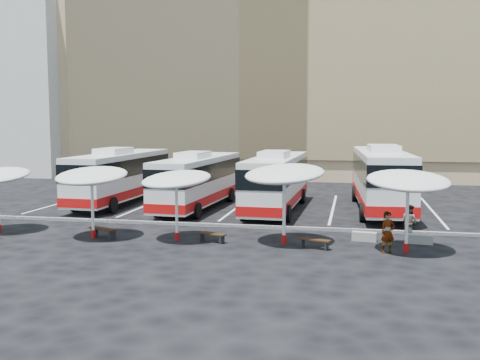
% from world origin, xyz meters
% --- Properties ---
extents(ground, '(120.00, 120.00, 0.00)m').
position_xyz_m(ground, '(0.00, 0.00, 0.00)').
color(ground, black).
rests_on(ground, ground).
extents(sandstone_building, '(42.00, 18.25, 29.60)m').
position_xyz_m(sandstone_building, '(0.00, 31.87, 12.63)').
color(sandstone_building, tan).
rests_on(sandstone_building, ground).
extents(apartment_block, '(14.00, 14.00, 18.00)m').
position_xyz_m(apartment_block, '(-28.00, 28.00, 9.00)').
color(apartment_block, silver).
rests_on(apartment_block, ground).
extents(curb_divider, '(34.00, 0.25, 0.15)m').
position_xyz_m(curb_divider, '(0.00, 0.50, 0.07)').
color(curb_divider, black).
rests_on(curb_divider, ground).
extents(bay_lines, '(24.15, 12.00, 0.01)m').
position_xyz_m(bay_lines, '(0.00, 8.00, 0.01)').
color(bay_lines, white).
rests_on(bay_lines, ground).
extents(bus_0, '(2.95, 11.87, 3.75)m').
position_xyz_m(bus_0, '(-8.01, 7.34, 1.92)').
color(bus_0, white).
rests_on(bus_0, ground).
extents(bus_1, '(3.12, 11.50, 3.61)m').
position_xyz_m(bus_1, '(-2.33, 6.27, 1.85)').
color(bus_1, white).
rests_on(bus_1, ground).
extents(bus_2, '(2.94, 11.78, 3.72)m').
position_xyz_m(bus_2, '(2.61, 6.35, 1.90)').
color(bus_2, white).
rests_on(bus_2, ground).
extents(bus_3, '(3.50, 12.98, 4.08)m').
position_xyz_m(bus_3, '(8.87, 7.72, 2.08)').
color(bus_3, white).
rests_on(bus_3, ground).
extents(sunshade_1, '(3.44, 3.48, 3.46)m').
position_xyz_m(sunshade_1, '(-4.72, -3.50, 2.94)').
color(sunshade_1, white).
rests_on(sunshade_1, ground).
extents(sunshade_2, '(4.18, 4.20, 3.32)m').
position_xyz_m(sunshade_2, '(-0.71, -3.22, 2.82)').
color(sunshade_2, white).
rests_on(sunshade_2, ground).
extents(sunshade_3, '(4.60, 4.62, 3.70)m').
position_xyz_m(sunshade_3, '(4.22, -2.97, 3.14)').
color(sunshade_3, white).
rests_on(sunshade_3, ground).
extents(sunshade_4, '(4.06, 4.09, 3.55)m').
position_xyz_m(sunshade_4, '(9.43, -3.61, 3.02)').
color(sunshade_4, white).
rests_on(sunshade_4, ground).
extents(wood_bench_1, '(1.56, 0.96, 0.47)m').
position_xyz_m(wood_bench_1, '(-4.29, -3.35, 0.36)').
color(wood_bench_1, black).
rests_on(wood_bench_1, ground).
extents(wood_bench_2, '(1.39, 0.77, 0.41)m').
position_xyz_m(wood_bench_2, '(0.97, -3.26, 0.32)').
color(wood_bench_2, black).
rests_on(wood_bench_2, ground).
extents(wood_bench_3, '(1.43, 0.75, 0.42)m').
position_xyz_m(wood_bench_3, '(5.63, -3.66, 0.32)').
color(wood_bench_3, black).
rests_on(wood_bench_3, ground).
extents(conc_bench_0, '(1.16, 0.53, 0.42)m').
position_xyz_m(conc_bench_0, '(7.76, -1.62, 0.21)').
color(conc_bench_0, gray).
rests_on(conc_bench_0, ground).
extents(conc_bench_1, '(1.15, 0.49, 0.42)m').
position_xyz_m(conc_bench_1, '(10.19, -1.72, 0.21)').
color(conc_bench_1, gray).
rests_on(conc_bench_1, ground).
extents(passenger_0, '(0.76, 0.66, 1.74)m').
position_xyz_m(passenger_0, '(8.66, -3.78, 0.87)').
color(passenger_0, black).
rests_on(passenger_0, ground).
extents(passenger_1, '(0.99, 1.00, 1.63)m').
position_xyz_m(passenger_1, '(9.82, -0.80, 0.82)').
color(passenger_1, black).
rests_on(passenger_1, ground).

